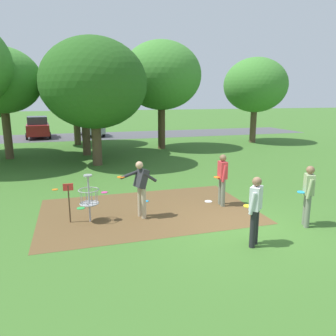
# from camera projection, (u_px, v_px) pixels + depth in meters

# --- Properties ---
(ground_plane) EXTENTS (160.00, 160.00, 0.00)m
(ground_plane) POSITION_uv_depth(u_px,v_px,m) (244.00, 229.00, 8.85)
(ground_plane) COLOR #3D6B28
(dirt_tee_pad) EXTENTS (6.58, 4.19, 0.01)m
(dirt_tee_pad) POSITION_uv_depth(u_px,v_px,m) (148.00, 211.00, 10.22)
(dirt_tee_pad) COLOR brown
(dirt_tee_pad) RESTS_ON ground
(disc_golf_basket) EXTENTS (0.98, 0.58, 1.39)m
(disc_golf_basket) POSITION_uv_depth(u_px,v_px,m) (87.00, 197.00, 9.18)
(disc_golf_basket) COLOR #9E9EA3
(disc_golf_basket) RESTS_ON ground
(player_foreground_watching) EXTENTS (0.46, 0.45, 1.71)m
(player_foreground_watching) POSITION_uv_depth(u_px,v_px,m) (255.00, 207.00, 7.65)
(player_foreground_watching) COLOR #232328
(player_foreground_watching) RESTS_ON ground
(player_throwing) EXTENTS (0.41, 0.48, 1.71)m
(player_throwing) POSITION_uv_depth(u_px,v_px,m) (222.00, 177.00, 10.55)
(player_throwing) COLOR slate
(player_throwing) RESTS_ON ground
(player_waiting_left) EXTENTS (1.17, 0.46, 1.71)m
(player_waiting_left) POSITION_uv_depth(u_px,v_px,m) (141.00, 185.00, 9.47)
(player_waiting_left) COLOR tan
(player_waiting_left) RESTS_ON ground
(player_waiting_right) EXTENTS (0.45, 0.49, 1.71)m
(player_waiting_right) POSITION_uv_depth(u_px,v_px,m) (308.00, 192.00, 8.84)
(player_waiting_right) COLOR slate
(player_waiting_right) RESTS_ON ground
(frisbee_near_basket) EXTENTS (0.22, 0.22, 0.02)m
(frisbee_near_basket) POSITION_uv_depth(u_px,v_px,m) (55.00, 190.00, 12.52)
(frisbee_near_basket) COLOR orange
(frisbee_near_basket) RESTS_ON ground
(frisbee_by_tee) EXTENTS (0.25, 0.25, 0.02)m
(frisbee_by_tee) POSITION_uv_depth(u_px,v_px,m) (208.00, 201.00, 11.10)
(frisbee_by_tee) COLOR white
(frisbee_by_tee) RESTS_ON ground
(frisbee_mid_grass) EXTENTS (0.21, 0.21, 0.02)m
(frisbee_mid_grass) POSITION_uv_depth(u_px,v_px,m) (146.00, 201.00, 11.13)
(frisbee_mid_grass) COLOR #1E93DB
(frisbee_mid_grass) RESTS_ON ground
(frisbee_far_left) EXTENTS (0.24, 0.24, 0.02)m
(frisbee_far_left) POSITION_uv_depth(u_px,v_px,m) (104.00, 192.00, 12.15)
(frisbee_far_left) COLOR #E53D99
(frisbee_far_left) RESTS_ON ground
(frisbee_far_right) EXTENTS (0.25, 0.25, 0.02)m
(frisbee_far_right) POSITION_uv_depth(u_px,v_px,m) (81.00, 208.00, 10.43)
(frisbee_far_right) COLOR green
(frisbee_far_right) RESTS_ON ground
(tree_near_left) EXTENTS (5.29, 5.29, 7.14)m
(tree_near_left) POSITION_uv_depth(u_px,v_px,m) (161.00, 76.00, 21.45)
(tree_near_left) COLOR #4C3823
(tree_near_left) RESTS_ON ground
(tree_near_right) EXTENTS (5.31, 5.31, 6.43)m
(tree_near_right) POSITION_uv_depth(u_px,v_px,m) (94.00, 84.00, 16.19)
(tree_near_right) COLOR brown
(tree_near_right) RESTS_ON ground
(tree_mid_left) EXTENTS (4.26, 4.26, 6.22)m
(tree_mid_left) POSITION_uv_depth(u_px,v_px,m) (2.00, 81.00, 17.87)
(tree_mid_left) COLOR brown
(tree_mid_left) RESTS_ON ground
(tree_far_left) EXTENTS (4.80, 4.80, 6.42)m
(tree_far_left) POSITION_uv_depth(u_px,v_px,m) (255.00, 85.00, 24.61)
(tree_far_left) COLOR brown
(tree_far_left) RESTS_ON ground
(tree_far_center) EXTENTS (5.02, 5.02, 6.31)m
(tree_far_center) POSITION_uv_depth(u_px,v_px,m) (83.00, 86.00, 19.14)
(tree_far_center) COLOR brown
(tree_far_center) RESTS_ON ground
(tree_far_right) EXTENTS (5.05, 5.05, 6.36)m
(tree_far_right) POSITION_uv_depth(u_px,v_px,m) (75.00, 87.00, 23.31)
(tree_far_right) COLOR brown
(tree_far_right) RESTS_ON ground
(parking_lot_strip) EXTENTS (36.00, 6.00, 0.01)m
(parking_lot_strip) POSITION_uv_depth(u_px,v_px,m) (121.00, 135.00, 30.21)
(parking_lot_strip) COLOR #4C4C51
(parking_lot_strip) RESTS_ON ground
(parked_car_leftmost) EXTENTS (2.25, 4.34, 1.84)m
(parked_car_leftmost) POSITION_uv_depth(u_px,v_px,m) (38.00, 127.00, 28.23)
(parked_car_leftmost) COLOR maroon
(parked_car_leftmost) RESTS_ON ground
(parked_car_center_left) EXTENTS (2.42, 4.41, 1.84)m
(parked_car_center_left) POSITION_uv_depth(u_px,v_px,m) (90.00, 126.00, 29.66)
(parked_car_center_left) COLOR #B2B7BC
(parked_car_center_left) RESTS_ON ground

